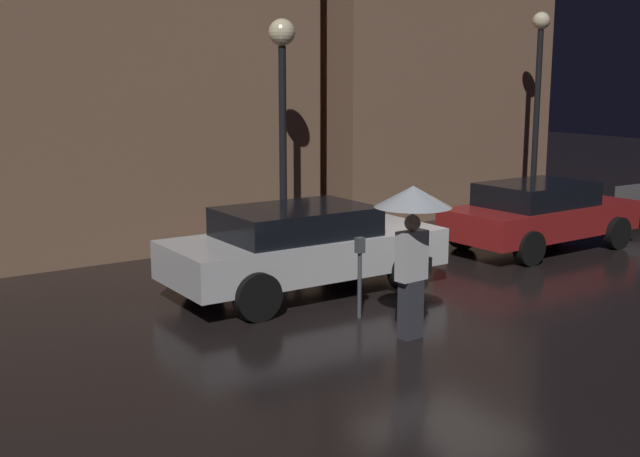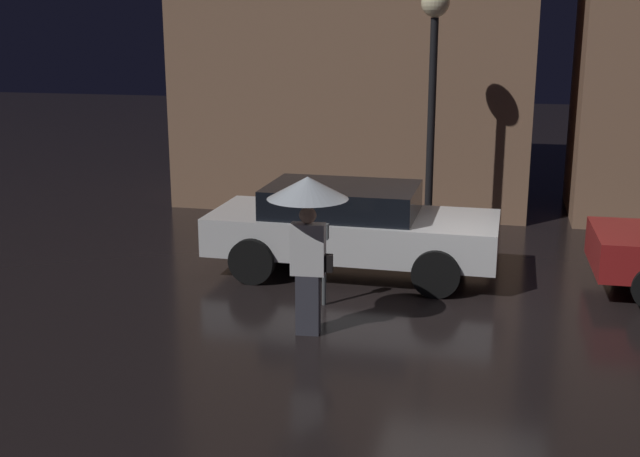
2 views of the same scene
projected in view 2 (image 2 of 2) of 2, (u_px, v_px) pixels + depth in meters
ground_plane at (468, 309)px, 11.13m from camera, size 60.00×60.00×0.00m
parked_car_white at (350, 226)px, 12.62m from camera, size 4.50×2.02×1.40m
pedestrian_with_umbrella at (308, 212)px, 9.88m from camera, size 1.01×1.01×2.04m
parking_meter at (324, 255)px, 11.13m from camera, size 0.12×0.10×1.18m
street_lamp_near at (434, 55)px, 13.88m from camera, size 0.49×0.49×4.44m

